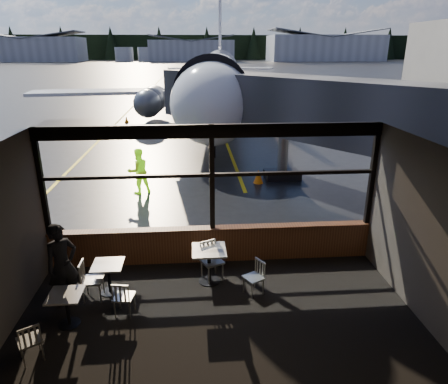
{
  "coord_description": "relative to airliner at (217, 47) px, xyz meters",
  "views": [
    {
      "loc": [
        -0.43,
        -9.04,
        5.11
      ],
      "look_at": [
        0.37,
        1.0,
        1.5
      ],
      "focal_mm": 32.0,
      "sensor_mm": 36.0,
      "label": 1
    }
  ],
  "objects": [
    {
      "name": "cone_wing",
      "position": [
        -6.82,
        -0.87,
        -5.01
      ],
      "size": [
        0.33,
        0.33,
        0.45
      ],
      "primitive_type": "cone",
      "color": "orange",
      "rests_on": "ground_plane"
    },
    {
      "name": "mullion_centre",
      "position": [
        -1.54,
        -21.8,
        -3.04
      ],
      "size": [
        0.12,
        0.12,
        2.6
      ],
      "primitive_type": "cube",
      "color": "black",
      "rests_on": "ground"
    },
    {
      "name": "cone_nose",
      "position": [
        0.63,
        -15.65,
        -4.96
      ],
      "size": [
        0.4,
        0.4,
        0.56
      ],
      "primitive_type": "cone",
      "color": "#FF5B08",
      "rests_on": "ground_plane"
    },
    {
      "name": "cafe_table_left",
      "position": [
        -4.48,
        -24.11,
        -4.89
      ],
      "size": [
        0.63,
        0.63,
        0.7
      ],
      "primitive_type": null,
      "color": "#A59F98",
      "rests_on": "carpet_floor"
    },
    {
      "name": "hangar_mid",
      "position": [
        -1.54,
        163.2,
        -0.24
      ],
      "size": [
        38.0,
        15.0,
        10.0
      ],
      "primitive_type": null,
      "color": "silver",
      "rests_on": "ground_plane"
    },
    {
      "name": "hangar_right",
      "position": [
        58.46,
        156.2,
        0.76
      ],
      "size": [
        50.0,
        20.0,
        12.0
      ],
      "primitive_type": null,
      "color": "silver",
      "rests_on": "ground_plane"
    },
    {
      "name": "ground_crew",
      "position": [
        -4.01,
        -16.45,
        -4.39
      ],
      "size": [
        1.04,
        0.97,
        1.7
      ],
      "primitive_type": "imported",
      "rotation": [
        0.0,
        0.0,
        3.65
      ],
      "color": "#BFF219",
      "rests_on": "ground_plane"
    },
    {
      "name": "cafe_table_mid",
      "position": [
        -3.88,
        -23.06,
        -4.88
      ],
      "size": [
        0.65,
        0.65,
        0.72
      ],
      "primitive_type": null,
      "color": "gray",
      "rests_on": "carpet_floor"
    },
    {
      "name": "mullion_right",
      "position": [
        2.41,
        -21.8,
        -3.04
      ],
      "size": [
        0.12,
        0.12,
        2.6
      ],
      "primitive_type": "cube",
      "color": "black",
      "rests_on": "ground"
    },
    {
      "name": "ceiling",
      "position": [
        -1.54,
        -24.8,
        -1.74
      ],
      "size": [
        8.0,
        6.0,
        0.04
      ],
      "primitive_type": "cube",
      "color": "#38332D",
      "rests_on": "ground"
    },
    {
      "name": "fuel_tank_c",
      "position": [
        -11.54,
        160.2,
        -2.24
      ],
      "size": [
        8.0,
        8.0,
        6.0
      ],
      "primitive_type": "cylinder",
      "color": "silver",
      "rests_on": "ground_plane"
    },
    {
      "name": "chair_near_e",
      "position": [
        -0.72,
        -23.35,
        -4.84
      ],
      "size": [
        0.59,
        0.59,
        0.79
      ],
      "primitive_type": null,
      "rotation": [
        0.0,
        0.0,
        2.08
      ],
      "color": "#B7B2A5",
      "rests_on": "carpet_floor"
    },
    {
      "name": "chair_mid_s",
      "position": [
        -3.44,
        -23.86,
        -4.84
      ],
      "size": [
        0.5,
        0.5,
        0.8
      ],
      "primitive_type": null,
      "rotation": [
        0.0,
        0.0,
        -0.16
      ],
      "color": "beige",
      "rests_on": "carpet_floor"
    },
    {
      "name": "wall_right",
      "position": [
        2.46,
        -24.8,
        -3.49
      ],
      "size": [
        0.04,
        6.0,
        3.5
      ],
      "primitive_type": "cube",
      "color": "#49413A",
      "rests_on": "ground"
    },
    {
      "name": "chair_left_s",
      "position": [
        -4.86,
        -25.02,
        -4.84
      ],
      "size": [
        0.6,
        0.6,
        0.79
      ],
      "primitive_type": null,
      "rotation": [
        0.0,
        0.0,
        0.55
      ],
      "color": "#B7B2A6",
      "rests_on": "carpet_floor"
    },
    {
      "name": "ground_plane",
      "position": [
        -1.54,
        98.2,
        -5.24
      ],
      "size": [
        520.0,
        520.0,
        0.0
      ],
      "primitive_type": "plane",
      "color": "black",
      "rests_on": "ground"
    },
    {
      "name": "passenger",
      "position": [
        -4.72,
        -23.37,
        -4.33
      ],
      "size": [
        0.78,
        0.77,
        1.82
      ],
      "primitive_type": "imported",
      "rotation": [
        0.0,
        0.0,
        0.76
      ],
      "color": "black",
      "rests_on": "carpet_floor"
    },
    {
      "name": "mullion_left",
      "position": [
        -5.49,
        -21.8,
        -3.04
      ],
      "size": [
        0.12,
        0.12,
        2.6
      ],
      "primitive_type": "cube",
      "color": "black",
      "rests_on": "ground"
    },
    {
      "name": "airliner",
      "position": [
        0.0,
        0.0,
        0.0
      ],
      "size": [
        31.35,
        36.57,
        10.48
      ],
      "primitive_type": null,
      "rotation": [
        0.0,
        0.0,
        -0.08
      ],
      "color": "white",
      "rests_on": "ground_plane"
    },
    {
      "name": "window_sill",
      "position": [
        -1.54,
        -21.8,
        -4.79
      ],
      "size": [
        8.0,
        0.28,
        0.9
      ],
      "primitive_type": "cube",
      "color": "#522B19",
      "rests_on": "ground"
    },
    {
      "name": "carpet_floor",
      "position": [
        -1.54,
        -24.8,
        -5.23
      ],
      "size": [
        8.0,
        6.0,
        0.01
      ],
      "primitive_type": "cube",
      "color": "black",
      "rests_on": "ground"
    },
    {
      "name": "treeline",
      "position": [
        -1.54,
        188.2,
        0.76
      ],
      "size": [
        360.0,
        3.0,
        12.0
      ],
      "primitive_type": "cube",
      "color": "black",
      "rests_on": "ground_plane"
    },
    {
      "name": "chair_near_n",
      "position": [
        -1.6,
        -22.7,
        -4.77
      ],
      "size": [
        0.68,
        0.68,
        0.94
      ],
      "primitive_type": null,
      "rotation": [
        0.0,
        0.0,
        3.58
      ],
      "color": "#BBB5A9",
      "rests_on": "carpet_floor"
    },
    {
      "name": "window_header",
      "position": [
        -1.54,
        -21.8,
        -1.89
      ],
      "size": [
        8.0,
        0.18,
        0.3
      ],
      "primitive_type": "cube",
      "color": "black",
      "rests_on": "ground"
    },
    {
      "name": "window_transom",
      "position": [
        -1.54,
        -21.8,
        -2.94
      ],
      "size": [
        8.0,
        0.1,
        0.08
      ],
      "primitive_type": "cube",
      "color": "black",
      "rests_on": "ground"
    },
    {
      "name": "jet_bridge",
      "position": [
        2.06,
        -16.3,
        -2.96
      ],
      "size": [
        8.56,
        10.46,
        4.57
      ],
      "primitive_type": null,
      "color": "#2F2E31",
      "rests_on": "ground_plane"
    },
    {
      "name": "fuel_tank_b",
      "position": [
        -21.54,
        160.2,
        -2.24
      ],
      "size": [
        8.0,
        8.0,
        6.0
      ],
      "primitive_type": "cylinder",
      "color": "silver",
      "rests_on": "ground_plane"
    },
    {
      "name": "cafe_table_near",
      "position": [
        -1.67,
        -22.79,
        -4.82
      ],
      "size": [
        0.76,
        0.76,
        0.84
      ],
      "primitive_type": null,
      "color": "gray",
      "rests_on": "carpet_floor"
    },
    {
      "name": "hangar_left",
      "position": [
        -71.54,
        158.2,
        0.26
      ],
      "size": [
        45.0,
        18.0,
        11.0
      ],
      "primitive_type": null,
      "color": "silver",
      "rests_on": "ground_plane"
    },
    {
      "name": "fuel_tank_a",
      "position": [
        -31.54,
        160.2,
        -2.24
      ],
      "size": [
        8.0,
        8.0,
        6.0
      ],
      "primitive_type": "cylinder",
      "color": "silver",
      "rests_on": "ground_plane"
    },
    {
      "name": "chair_mid_w",
      "position": [
        -4.19,
        -23.27,
        -4.79
      ],
      "size": [
        0.5,
        0.5,
        0.91
      ],
      "primitive_type": null,
      "rotation": [
        0.0,
        0.0,
        -1.57
      ],
      "color": "beige",
      "rests_on": "carpet_floor"
    }
  ]
}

